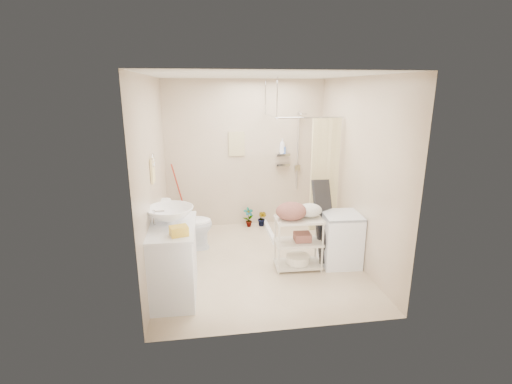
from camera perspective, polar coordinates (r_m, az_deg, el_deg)
floor at (r=5.50m, az=0.43°, el=-10.67°), size 3.20×3.20×0.00m
ceiling at (r=4.93m, az=0.49°, el=17.51°), size 2.80×3.20×0.04m
wall_back at (r=6.61m, az=-1.70°, el=5.75°), size 2.80×0.04×2.60m
wall_front at (r=3.55m, az=4.46°, el=-3.18°), size 2.80×0.04×2.60m
wall_left at (r=5.04m, az=-15.47°, el=2.01°), size 0.04×3.20×2.60m
wall_right at (r=5.45m, az=15.18°, el=3.03°), size 0.04×3.20×2.60m
vanity at (r=4.63m, az=-12.71°, el=-10.26°), size 0.59×1.03×0.90m
sink at (r=4.53m, az=-13.06°, el=-3.45°), size 0.64×0.64×0.19m
counter_basket at (r=4.13m, az=-11.78°, el=-5.87°), size 0.22×0.19×0.11m
floor_basket at (r=4.52m, az=-11.69°, el=-16.33°), size 0.30×0.26×0.14m
toilet at (r=5.87m, az=-10.65°, el=-4.95°), size 0.82×0.51×0.80m
mop at (r=6.68m, az=-11.80°, el=-0.68°), size 0.15×0.15×1.19m
potted_plant_a at (r=6.75m, az=-1.15°, el=-3.89°), size 0.22×0.18×0.36m
potted_plant_b at (r=6.78m, az=0.95°, el=-4.09°), size 0.21×0.21×0.30m
hanging_towel at (r=6.55m, az=-3.01°, el=7.40°), size 0.28×0.03×0.42m
towel_ring at (r=4.81m, az=-15.65°, el=3.42°), size 0.04×0.22×0.34m
tp_holder at (r=5.25m, az=-14.52°, el=-4.01°), size 0.08×0.12×0.14m
shower at (r=6.29m, az=6.64°, el=2.80°), size 1.10×1.10×2.10m
shampoo_bottle_a at (r=6.64m, az=4.06°, el=7.07°), size 0.12×0.12×0.26m
shampoo_bottle_b at (r=6.65m, az=4.25°, el=6.69°), size 0.09×0.09×0.17m
washing_machine at (r=5.44m, az=12.85°, el=-7.07°), size 0.54×0.56×0.75m
laundry_rack at (r=5.19m, az=6.54°, el=-7.13°), size 0.65×0.40×0.88m
ironing_board at (r=5.40m, az=10.49°, el=-4.36°), size 0.35×0.27×1.23m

